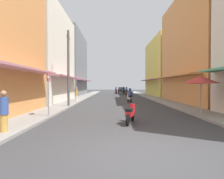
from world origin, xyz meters
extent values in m
plane|color=#38383A|center=(0.00, 22.75, 0.00)|extent=(117.69, 117.69, 0.00)
cube|color=gray|center=(-5.18, 22.75, 0.06)|extent=(1.94, 61.49, 0.12)
cube|color=gray|center=(5.18, 22.75, 0.06)|extent=(1.94, 61.49, 0.12)
cube|color=#B7727F|center=(-5.65, 4.89, 2.80)|extent=(1.10, 10.60, 0.12)
cube|color=silver|center=(-9.15, 17.42, 5.20)|extent=(6.00, 12.11, 10.40)
cube|color=#B7727F|center=(-5.65, 17.42, 2.80)|extent=(1.10, 10.90, 0.12)
cube|color=slate|center=(-9.15, 31.09, 5.61)|extent=(6.00, 13.90, 11.21)
cube|color=#B7727F|center=(-5.65, 31.09, 2.80)|extent=(1.10, 12.51, 0.12)
cube|color=#D88C4C|center=(9.15, 15.42, 5.63)|extent=(6.00, 13.32, 11.27)
cube|color=#D88C4C|center=(5.65, 15.42, 2.80)|extent=(1.10, 11.98, 0.12)
cube|color=#EFD159|center=(9.15, 29.34, 4.87)|extent=(6.00, 12.94, 9.74)
cube|color=#B7727F|center=(5.65, 29.34, 2.80)|extent=(1.10, 11.65, 0.12)
cylinder|color=black|center=(2.20, 23.91, 0.28)|extent=(0.09, 0.56, 0.56)
cylinder|color=black|center=(2.22, 25.16, 0.28)|extent=(0.09, 0.56, 0.56)
cube|color=#1E38B7|center=(2.21, 24.58, 0.50)|extent=(0.29, 1.00, 0.24)
cube|color=black|center=(2.22, 24.78, 0.70)|extent=(0.29, 0.56, 0.14)
cylinder|color=#1E38B7|center=(2.20, 24.03, 0.70)|extent=(0.28, 0.28, 0.45)
cylinder|color=black|center=(2.20, 24.03, 0.95)|extent=(0.55, 0.04, 0.03)
cylinder|color=black|center=(1.54, 34.82, 0.28)|extent=(0.11, 0.56, 0.56)
cylinder|color=black|center=(1.48, 33.57, 0.28)|extent=(0.11, 0.56, 0.56)
cube|color=black|center=(1.51, 34.15, 0.50)|extent=(0.33, 1.01, 0.24)
cube|color=black|center=(1.50, 33.95, 0.70)|extent=(0.31, 0.57, 0.14)
cylinder|color=black|center=(1.54, 34.70, 0.70)|extent=(0.28, 0.28, 0.45)
cylinder|color=black|center=(1.54, 34.70, 0.95)|extent=(0.55, 0.06, 0.03)
cylinder|color=#262628|center=(1.50, 34.00, 1.05)|extent=(0.34, 0.34, 0.55)
sphere|color=maroon|center=(1.50, 34.00, 1.45)|extent=(0.26, 0.26, 0.26)
cylinder|color=black|center=(0.28, 37.24, 0.28)|extent=(0.18, 0.57, 0.56)
cylinder|color=black|center=(0.07, 38.47, 0.28)|extent=(0.18, 0.57, 0.56)
cube|color=maroon|center=(0.17, 37.91, 0.50)|extent=(0.45, 1.03, 0.24)
cube|color=black|center=(0.13, 38.10, 0.70)|extent=(0.37, 0.60, 0.14)
cylinder|color=maroon|center=(0.26, 37.37, 0.70)|extent=(0.28, 0.28, 0.45)
cylinder|color=black|center=(0.26, 37.37, 0.95)|extent=(0.55, 0.12, 0.03)
cylinder|color=#334C8C|center=(0.14, 38.06, 1.05)|extent=(0.34, 0.34, 0.55)
sphere|color=#1E38B7|center=(0.14, 38.06, 1.45)|extent=(0.26, 0.26, 0.26)
cylinder|color=black|center=(1.06, 16.37, 0.28)|extent=(0.15, 0.57, 0.56)
cylinder|color=black|center=(1.22, 15.13, 0.28)|extent=(0.15, 0.57, 0.56)
cube|color=#B2B2B7|center=(1.14, 15.70, 0.50)|extent=(0.41, 1.03, 0.24)
cube|color=black|center=(1.17, 15.50, 0.70)|extent=(0.35, 0.59, 0.14)
cylinder|color=#B2B2B7|center=(1.07, 16.24, 0.70)|extent=(0.28, 0.28, 0.45)
cylinder|color=black|center=(1.07, 16.24, 0.95)|extent=(0.55, 0.10, 0.03)
cylinder|color=#334C8C|center=(1.16, 15.55, 1.05)|extent=(0.34, 0.34, 0.55)
sphere|color=#1E38B7|center=(1.16, 15.55, 1.45)|extent=(0.26, 0.26, 0.26)
cylinder|color=black|center=(2.14, 31.21, 0.28)|extent=(0.24, 0.56, 0.56)
cylinder|color=black|center=(1.77, 30.02, 0.28)|extent=(0.24, 0.56, 0.56)
cube|color=orange|center=(1.94, 30.57, 0.50)|extent=(0.57, 1.04, 0.24)
cube|color=black|center=(1.88, 30.38, 0.70)|extent=(0.44, 0.62, 0.14)
cylinder|color=orange|center=(2.10, 31.09, 0.70)|extent=(0.28, 0.28, 0.45)
cylinder|color=black|center=(2.10, 31.09, 0.95)|extent=(0.53, 0.19, 0.03)
cylinder|color=#334C8C|center=(1.89, 30.43, 1.05)|extent=(0.34, 0.34, 0.55)
sphere|color=black|center=(1.89, 30.43, 1.45)|extent=(0.26, 0.26, 0.26)
cylinder|color=black|center=(0.35, 4.80, 0.28)|extent=(0.23, 0.56, 0.56)
cylinder|color=black|center=(0.00, 3.60, 0.28)|extent=(0.23, 0.56, 0.56)
cube|color=red|center=(0.16, 4.15, 0.50)|extent=(0.55, 1.04, 0.24)
cube|color=black|center=(0.10, 3.96, 0.70)|extent=(0.43, 0.62, 0.14)
cylinder|color=red|center=(0.31, 4.68, 0.70)|extent=(0.28, 0.28, 0.45)
cylinder|color=black|center=(0.31, 4.68, 0.95)|extent=(0.54, 0.18, 0.03)
cube|color=black|center=(1.54, 41.64, 0.60)|extent=(1.88, 4.15, 0.70)
cube|color=#333D47|center=(1.54, 41.49, 1.15)|extent=(1.66, 2.15, 0.60)
cylinder|color=black|center=(0.83, 42.91, 0.32)|extent=(0.20, 0.65, 0.64)
cylinder|color=black|center=(2.33, 42.87, 0.32)|extent=(0.20, 0.65, 0.64)
cylinder|color=black|center=(0.76, 40.41, 0.32)|extent=(0.20, 0.65, 0.64)
cylinder|color=black|center=(2.26, 40.37, 0.32)|extent=(0.20, 0.65, 0.64)
cylinder|color=beige|center=(-4.64, 16.46, 0.37)|extent=(0.28, 0.28, 0.74)
cylinder|color=#BF8C3F|center=(-4.64, 16.46, 1.06)|extent=(0.34, 0.34, 0.63)
sphere|color=tan|center=(-4.64, 16.46, 1.51)|extent=(0.22, 0.22, 0.22)
cylinder|color=#BF8C3F|center=(-4.81, 1.92, 0.39)|extent=(0.28, 0.28, 0.78)
cylinder|color=#334C8C|center=(-4.81, 1.92, 1.11)|extent=(0.34, 0.34, 0.66)
sphere|color=#9E7256|center=(-4.81, 1.92, 1.57)|extent=(0.22, 0.22, 0.22)
cylinder|color=#99999E|center=(4.85, 7.00, 1.13)|extent=(0.05, 0.05, 2.27)
cone|color=#BF3333|center=(4.85, 7.00, 2.22)|extent=(2.27, 2.27, 0.45)
cylinder|color=#4C4C4F|center=(-4.46, 11.59, 3.28)|extent=(0.20, 0.20, 6.57)
cylinder|color=#3F382D|center=(-4.46, 11.59, 5.97)|extent=(0.08, 1.20, 0.08)
cylinder|color=gray|center=(-4.36, 5.87, 1.30)|extent=(0.07, 0.07, 2.60)
cylinder|color=red|center=(-4.36, 5.87, 2.35)|extent=(0.02, 0.60, 0.60)
cube|color=white|center=(-4.36, 5.87, 2.35)|extent=(0.03, 0.40, 0.10)
camera|label=1|loc=(-0.73, -5.60, 1.87)|focal=32.18mm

